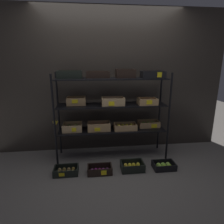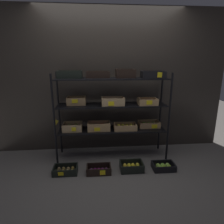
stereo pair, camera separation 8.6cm
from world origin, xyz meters
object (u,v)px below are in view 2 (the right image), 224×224
object	(u,v)px
crate_ground_kiwi	(65,170)
crate_ground_plum	(99,170)
display_rack	(112,104)
crate_ground_lemon	(131,167)
crate_ground_apple_green	(163,167)

from	to	relation	value
crate_ground_kiwi	crate_ground_plum	size ratio (longest dim) A/B	0.98
crate_ground_plum	crate_ground_kiwi	bearing A→B (deg)	175.97
crate_ground_kiwi	display_rack	bearing A→B (deg)	33.32
display_rack	crate_ground_plum	world-z (taller)	display_rack
crate_ground_lemon	crate_ground_plum	bearing A→B (deg)	-176.37
crate_ground_kiwi	crate_ground_lemon	size ratio (longest dim) A/B	1.02
display_rack	crate_ground_lemon	size ratio (longest dim) A/B	5.46
crate_ground_plum	crate_ground_lemon	bearing A→B (deg)	3.63
display_rack	crate_ground_apple_green	size ratio (longest dim) A/B	5.66
display_rack	crate_ground_apple_green	xyz separation A→B (m)	(0.76, -0.51, -0.89)
display_rack	crate_ground_plum	size ratio (longest dim) A/B	5.25
crate_ground_plum	crate_ground_lemon	world-z (taller)	crate_ground_lemon
crate_ground_plum	crate_ground_lemon	distance (m)	0.50
crate_ground_plum	crate_ground_apple_green	xyz separation A→B (m)	(1.00, 0.01, 0.00)
crate_ground_lemon	crate_ground_apple_green	xyz separation A→B (m)	(0.49, -0.02, -0.01)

